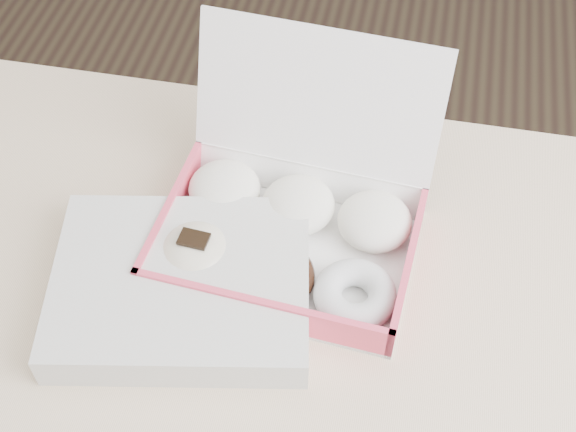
# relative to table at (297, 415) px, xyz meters

# --- Properties ---
(table) EXTENTS (1.20, 0.80, 0.75)m
(table) POSITION_rel_table_xyz_m (0.00, 0.00, 0.00)
(table) COLOR tan
(table) RESTS_ON ground
(donut_box) EXTENTS (0.29, 0.28, 0.20)m
(donut_box) POSITION_rel_table_xyz_m (-0.04, 0.17, 0.11)
(donut_box) COLOR white
(donut_box) RESTS_ON table
(newspapers) EXTENTS (0.30, 0.26, 0.04)m
(newspapers) POSITION_rel_table_xyz_m (-0.14, 0.07, 0.10)
(newspapers) COLOR silver
(newspapers) RESTS_ON table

